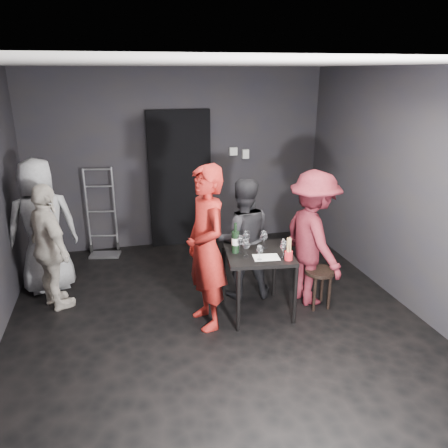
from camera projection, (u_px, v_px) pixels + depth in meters
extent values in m
cube|color=black|center=(217.00, 322.00, 4.84)|extent=(4.50, 5.00, 0.02)
cube|color=silver|center=(215.00, 63.00, 3.94)|extent=(4.50, 5.00, 0.02)
cube|color=black|center=(179.00, 160.00, 6.68)|extent=(4.50, 0.04, 2.70)
cube|color=black|center=(334.00, 353.00, 2.11)|extent=(4.50, 0.04, 2.70)
cube|color=black|center=(410.00, 192.00, 4.91)|extent=(0.04, 5.00, 2.70)
cube|color=black|center=(180.00, 180.00, 6.72)|extent=(0.95, 0.10, 2.10)
cube|color=#B7B7B2|center=(233.00, 151.00, 6.80)|extent=(0.12, 0.06, 0.12)
cube|color=#B7B7B2|center=(245.00, 154.00, 6.86)|extent=(0.10, 0.06, 0.14)
cylinder|color=#B2B2B7|center=(87.00, 212.00, 6.44)|extent=(0.03, 0.03, 1.32)
cylinder|color=#B2B2B7|center=(115.00, 210.00, 6.53)|extent=(0.03, 0.03, 1.32)
cube|color=#B2B2B7|center=(105.00, 255.00, 6.58)|extent=(0.44, 0.24, 0.03)
cylinder|color=black|center=(91.00, 248.00, 6.66)|extent=(0.04, 0.16, 0.16)
cylinder|color=black|center=(118.00, 246.00, 6.75)|extent=(0.04, 0.16, 0.16)
cube|color=black|center=(259.00, 254.00, 4.81)|extent=(0.72, 0.72, 0.04)
cylinder|color=black|center=(238.00, 301.00, 4.57)|extent=(0.04, 0.04, 0.71)
cylinder|color=black|center=(295.00, 294.00, 4.72)|extent=(0.04, 0.04, 0.71)
cylinder|color=black|center=(224.00, 275.00, 5.16)|extent=(0.04, 0.04, 0.71)
cylinder|color=black|center=(274.00, 269.00, 5.30)|extent=(0.04, 0.04, 0.71)
cylinder|color=black|center=(320.00, 271.00, 5.03)|extent=(0.34, 0.34, 0.04)
cylinder|color=black|center=(322.00, 286.00, 5.22)|extent=(0.04, 0.04, 0.41)
cylinder|color=black|center=(308.00, 288.00, 5.18)|extent=(0.04, 0.04, 0.41)
cylinder|color=black|center=(314.00, 295.00, 5.01)|extent=(0.04, 0.04, 0.41)
cylinder|color=black|center=(329.00, 293.00, 5.05)|extent=(0.04, 0.04, 0.41)
imported|color=maroon|center=(206.00, 234.00, 4.49)|extent=(0.63, 0.84, 2.10)
imported|color=black|center=(242.00, 240.00, 5.22)|extent=(0.75, 0.47, 1.45)
imported|color=maroon|center=(313.00, 234.00, 5.04)|extent=(0.62, 1.15, 1.71)
imported|color=beige|center=(50.00, 248.00, 4.94)|extent=(0.79, 0.96, 1.48)
imported|color=gray|center=(41.00, 219.00, 5.29)|extent=(1.02, 0.71, 1.89)
cube|color=white|center=(266.00, 257.00, 4.67)|extent=(0.29, 0.22, 0.00)
cylinder|color=black|center=(235.00, 242.00, 4.76)|extent=(0.08, 0.08, 0.24)
cylinder|color=black|center=(235.00, 227.00, 4.70)|extent=(0.03, 0.03, 0.10)
cylinder|color=white|center=(235.00, 241.00, 4.76)|extent=(0.08, 0.08, 0.08)
cylinder|color=#A7191F|center=(289.00, 255.00, 4.60)|extent=(0.09, 0.09, 0.09)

